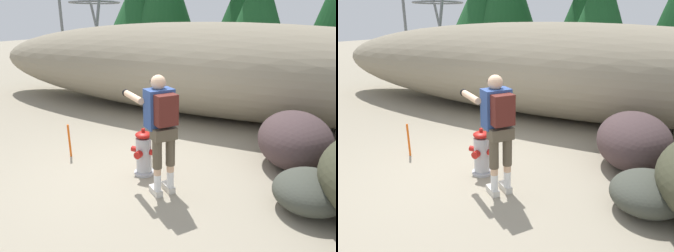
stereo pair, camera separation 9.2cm
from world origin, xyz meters
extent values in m
cube|color=gray|center=(0.00, 0.00, -0.02)|extent=(56.00, 56.00, 0.04)
ellipsoid|color=gray|center=(0.00, 3.72, 1.13)|extent=(13.91, 3.20, 2.26)
cylinder|color=#B2B2B7|center=(0.19, 0.07, 0.02)|extent=(0.32, 0.32, 0.04)
cylinder|color=#B2B2B7|center=(0.19, 0.07, 0.32)|extent=(0.24, 0.24, 0.57)
ellipsoid|color=red|center=(0.19, 0.07, 0.66)|extent=(0.25, 0.25, 0.10)
cylinder|color=red|center=(0.19, 0.07, 0.73)|extent=(0.06, 0.06, 0.05)
cylinder|color=red|center=(0.02, 0.07, 0.39)|extent=(0.09, 0.09, 0.09)
cylinder|color=red|center=(0.35, 0.07, 0.39)|extent=(0.09, 0.09, 0.09)
cylinder|color=red|center=(0.19, -0.10, 0.39)|extent=(0.11, 0.09, 0.11)
cube|color=beige|center=(0.63, -0.39, 0.04)|extent=(0.27, 0.24, 0.09)
cylinder|color=white|center=(0.68, -0.42, 0.21)|extent=(0.10, 0.10, 0.24)
cylinder|color=#DBAD89|center=(0.68, -0.42, 0.38)|extent=(0.10, 0.10, 0.10)
cylinder|color=brown|center=(0.68, -0.42, 0.65)|extent=(0.13, 0.13, 0.43)
cube|color=beige|center=(0.75, -0.23, 0.04)|extent=(0.27, 0.24, 0.09)
cylinder|color=white|center=(0.80, -0.26, 0.21)|extent=(0.10, 0.10, 0.24)
cylinder|color=#DBAD89|center=(0.80, -0.26, 0.38)|extent=(0.10, 0.10, 0.10)
cylinder|color=brown|center=(0.80, -0.26, 0.65)|extent=(0.13, 0.13, 0.43)
cube|color=brown|center=(0.74, -0.34, 0.91)|extent=(0.35, 0.38, 0.16)
cube|color=#2D4784|center=(0.64, -0.27, 1.22)|extent=(0.41, 0.43, 0.52)
cube|color=#511E19|center=(0.80, -0.39, 1.25)|extent=(0.30, 0.32, 0.40)
sphere|color=#DBAD89|center=(0.62, -0.25, 1.56)|extent=(0.20, 0.20, 0.20)
cube|color=black|center=(0.55, -0.20, 1.57)|extent=(0.11, 0.13, 0.04)
cylinder|color=#DBAD89|center=(0.21, -0.22, 1.32)|extent=(0.52, 0.42, 0.09)
sphere|color=black|center=(-0.01, -0.06, 1.32)|extent=(0.11, 0.11, 0.11)
cylinder|color=#DBAD89|center=(0.47, 0.13, 1.32)|extent=(0.52, 0.42, 0.09)
sphere|color=black|center=(0.25, 0.29, 1.32)|extent=(0.11, 0.11, 0.11)
ellipsoid|color=#453435|center=(2.27, 1.38, 0.46)|extent=(1.45, 1.65, 0.93)
ellipsoid|color=#3D4037|center=(2.59, 0.15, 0.26)|extent=(1.31, 1.33, 0.51)
cylinder|color=#47331E|center=(-4.57, 8.52, 0.88)|extent=(0.36, 0.36, 1.76)
cylinder|color=#47331E|center=(-3.47, 8.26, 0.86)|extent=(0.30, 0.30, 1.72)
cylinder|color=#47331E|center=(-0.47, 9.15, 0.58)|extent=(0.30, 0.30, 1.16)
cone|color=#194C23|center=(-0.47, 9.15, 2.77)|extent=(2.47, 2.47, 3.22)
cylinder|color=#47331E|center=(0.63, 6.27, 0.51)|extent=(0.26, 0.26, 1.02)
cone|color=#194C23|center=(0.63, 6.27, 2.48)|extent=(2.20, 2.20, 2.92)
cylinder|color=slate|center=(-8.04, 12.67, 3.17)|extent=(0.97, 0.97, 6.36)
cylinder|color=slate|center=(-10.70, 12.67, 3.17)|extent=(0.97, 0.97, 6.36)
cylinder|color=slate|center=(-8.04, 10.01, 3.17)|extent=(0.97, 0.97, 6.36)
cylinder|color=slate|center=(-10.70, 10.01, 3.17)|extent=(0.97, 0.97, 6.36)
torus|color=slate|center=(-9.37, 11.34, 3.17)|extent=(2.86, 2.86, 0.10)
cylinder|color=#E55914|center=(-1.32, 0.06, 0.30)|extent=(0.04, 0.04, 0.60)
camera|label=1|loc=(2.44, -3.77, 2.35)|focal=33.18mm
camera|label=2|loc=(2.52, -3.73, 2.35)|focal=33.18mm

